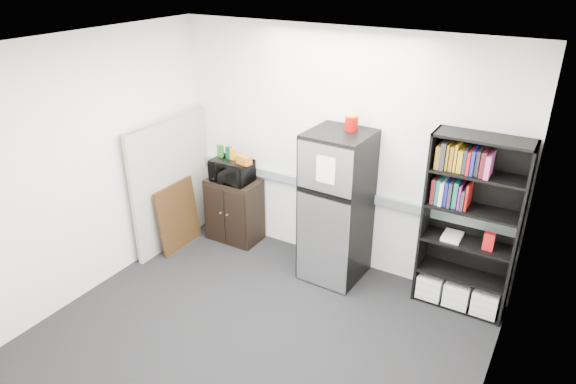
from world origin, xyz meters
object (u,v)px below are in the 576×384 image
Objects in this scene: cabinet at (234,210)px; refrigerator at (336,207)px; cubicle_partition at (172,182)px; bookshelf at (470,227)px; microwave at (232,171)px.

refrigerator reaches higher than cabinet.
cubicle_partition is 0.95× the size of refrigerator.
cabinet is 1.51m from refrigerator.
cabinet is at bearing -178.69° from bookshelf.
cubicle_partition is (-3.43, -0.49, -0.10)m from bookshelf.
bookshelf is 1.09× the size of refrigerator.
cubicle_partition is at bearing -171.94° from bookshelf.
refrigerator is at bearing 9.42° from cubicle_partition.
cubicle_partition is 0.75m from microwave.
microwave reaches higher than cabinet.
bookshelf is 3.46m from cubicle_partition.
cubicle_partition is at bearing -168.13° from refrigerator.
refrigerator is (-1.37, -0.14, -0.06)m from bookshelf.
cabinet is (0.62, 0.42, -0.40)m from cubicle_partition.
refrigerator reaches higher than microwave.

